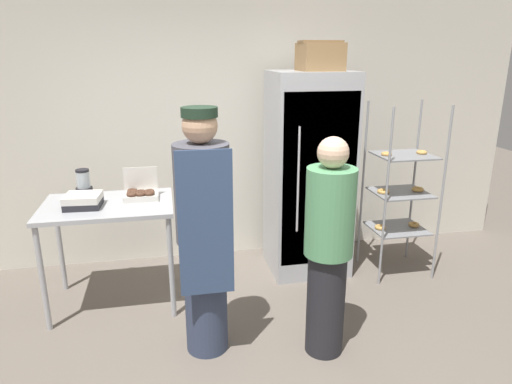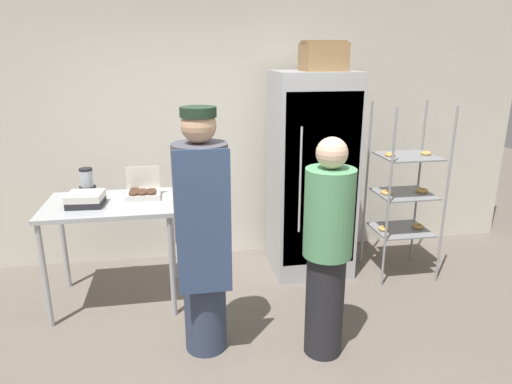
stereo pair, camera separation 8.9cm
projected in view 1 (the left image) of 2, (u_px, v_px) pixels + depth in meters
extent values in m
plane|color=#6B6056|center=(272.00, 384.00, 3.03)|extent=(14.00, 14.00, 0.00)
cube|color=silver|center=(224.00, 122.00, 4.69)|extent=(6.40, 0.12, 2.86)
cube|color=#ADAFB5|center=(308.00, 175.00, 4.42)|extent=(0.75, 0.66, 1.95)
cube|color=#93959B|center=(319.00, 182.00, 4.11)|extent=(0.69, 0.02, 1.60)
cylinder|color=silver|center=(298.00, 181.00, 4.04)|extent=(0.02, 0.02, 0.96)
cylinder|color=#93969B|center=(386.00, 200.00, 4.10)|extent=(0.02, 0.02, 1.67)
cylinder|color=#93969B|center=(442.00, 197.00, 4.21)|extent=(0.02, 0.02, 1.67)
cylinder|color=#93969B|center=(363.00, 185.00, 4.57)|extent=(0.02, 0.02, 1.67)
cylinder|color=#93969B|center=(414.00, 182.00, 4.68)|extent=(0.02, 0.02, 1.67)
cube|color=gray|center=(397.00, 228.00, 4.51)|extent=(0.51, 0.46, 0.01)
torus|color=#DBA351|center=(380.00, 227.00, 4.46)|extent=(0.11, 0.11, 0.04)
torus|color=#DBA351|center=(414.00, 225.00, 4.53)|extent=(0.11, 0.11, 0.04)
cube|color=gray|center=(400.00, 193.00, 4.40)|extent=(0.51, 0.46, 0.01)
torus|color=#DBA351|center=(383.00, 191.00, 4.36)|extent=(0.11, 0.11, 0.03)
torus|color=#DBA351|center=(418.00, 189.00, 4.43)|extent=(0.11, 0.11, 0.03)
cube|color=gray|center=(404.00, 155.00, 4.29)|extent=(0.51, 0.46, 0.01)
torus|color=#DBA351|center=(387.00, 154.00, 4.25)|extent=(0.10, 0.10, 0.03)
torus|color=#DBA351|center=(422.00, 152.00, 4.32)|extent=(0.10, 0.10, 0.03)
cube|color=#ADAFB5|center=(108.00, 206.00, 3.78)|extent=(1.06, 0.74, 0.04)
cylinder|color=#ADAFB5|center=(42.00, 279.00, 3.51)|extent=(0.04, 0.04, 0.88)
cylinder|color=#ADAFB5|center=(171.00, 268.00, 3.69)|extent=(0.04, 0.04, 0.88)
cylinder|color=#ADAFB5|center=(60.00, 245.00, 4.13)|extent=(0.04, 0.04, 0.88)
cylinder|color=#ADAFB5|center=(170.00, 237.00, 4.31)|extent=(0.04, 0.04, 0.88)
cube|color=silver|center=(141.00, 196.00, 3.87)|extent=(0.29, 0.21, 0.05)
cube|color=silver|center=(141.00, 179.00, 3.94)|extent=(0.28, 0.01, 0.21)
torus|color=#513323|center=(132.00, 194.00, 3.80)|extent=(0.09, 0.09, 0.03)
torus|color=#513323|center=(141.00, 194.00, 3.81)|extent=(0.09, 0.09, 0.03)
torus|color=#513323|center=(149.00, 193.00, 3.83)|extent=(0.09, 0.09, 0.03)
torus|color=#513323|center=(132.00, 192.00, 3.85)|extent=(0.09, 0.09, 0.03)
torus|color=#513323|center=(141.00, 192.00, 3.86)|extent=(0.09, 0.09, 0.03)
torus|color=#513323|center=(150.00, 191.00, 3.88)|extent=(0.09, 0.09, 0.03)
torus|color=#513323|center=(132.00, 191.00, 3.90)|extent=(0.09, 0.09, 0.03)
cylinder|color=black|center=(85.00, 192.00, 3.96)|extent=(0.14, 0.14, 0.08)
cylinder|color=#B2BCC1|center=(83.00, 180.00, 3.93)|extent=(0.11, 0.11, 0.14)
cylinder|color=black|center=(82.00, 171.00, 3.90)|extent=(0.11, 0.11, 0.02)
cube|color=#232328|center=(83.00, 204.00, 3.68)|extent=(0.29, 0.27, 0.05)
cube|color=silver|center=(83.00, 198.00, 3.66)|extent=(0.29, 0.27, 0.06)
cube|color=#937047|center=(320.00, 57.00, 4.06)|extent=(0.37, 0.36, 0.24)
cube|color=olive|center=(321.00, 42.00, 4.02)|extent=(0.37, 0.19, 0.02)
cylinder|color=#333D56|center=(206.00, 295.00, 3.29)|extent=(0.31, 0.31, 0.86)
cylinder|color=#4C4C56|center=(202.00, 194.00, 3.07)|extent=(0.38, 0.38, 0.68)
sphere|color=tan|center=(200.00, 126.00, 2.93)|extent=(0.23, 0.23, 0.23)
cube|color=#33476B|center=(206.00, 225.00, 2.93)|extent=(0.36, 0.02, 0.98)
cylinder|color=#1E3323|center=(199.00, 112.00, 2.91)|extent=(0.24, 0.24, 0.06)
cylinder|color=#232328|center=(326.00, 303.00, 3.28)|extent=(0.27, 0.27, 0.77)
cylinder|color=#569966|center=(330.00, 212.00, 3.08)|extent=(0.34, 0.34, 0.61)
sphere|color=beige|center=(333.00, 152.00, 2.95)|extent=(0.21, 0.21, 0.21)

